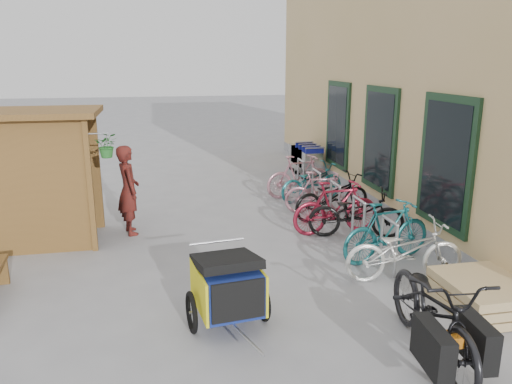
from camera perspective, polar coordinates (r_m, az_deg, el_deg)
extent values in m
plane|color=gray|center=(7.56, -1.48, -10.44)|extent=(80.00, 80.00, 0.00)
cube|color=tan|center=(13.60, 23.70, 14.81)|extent=(6.00, 13.00, 7.00)
cube|color=gray|center=(12.58, 11.11, 0.41)|extent=(0.18, 13.00, 0.30)
cube|color=#16311C|center=(8.74, 20.87, 3.15)|extent=(0.06, 1.50, 2.20)
cube|color=black|center=(8.73, 20.70, 3.14)|extent=(0.02, 1.25, 1.95)
cube|color=#16311C|center=(10.90, 13.94, 5.84)|extent=(0.06, 1.50, 2.20)
cube|color=black|center=(10.89, 13.80, 5.84)|extent=(0.02, 1.25, 1.95)
cube|color=#16311C|center=(13.18, 9.32, 7.58)|extent=(0.06, 1.50, 2.20)
cube|color=black|center=(13.17, 9.20, 7.58)|extent=(0.02, 1.25, 1.95)
cube|color=brown|center=(8.90, -18.43, 0.58)|extent=(0.09, 0.09, 2.30)
cube|color=brown|center=(10.16, -17.62, 2.35)|extent=(0.09, 0.09, 2.30)
cube|color=brown|center=(9.09, -24.04, 0.33)|extent=(1.80, 0.05, 2.30)
cube|color=brown|center=(10.27, -22.62, 2.03)|extent=(1.80, 0.05, 2.30)
cube|color=brown|center=(9.49, -24.03, 8.28)|extent=(2.15, 1.65, 0.10)
cube|color=brown|center=(9.78, -24.28, -0.26)|extent=(1.30, 1.15, 0.04)
cube|color=brown|center=(9.65, -24.66, 3.18)|extent=(1.30, 1.15, 0.04)
cylinder|color=#A5A8AD|center=(8.71, -17.73, 6.39)|extent=(0.36, 0.02, 0.02)
imported|color=#236525|center=(8.73, -16.65, 5.15)|extent=(0.38, 0.33, 0.42)
cylinder|color=#A5A8AD|center=(7.87, 15.67, -6.63)|extent=(0.05, 0.05, 0.84)
cylinder|color=#A5A8AD|center=(8.29, 14.12, -5.42)|extent=(0.05, 0.05, 0.84)
cylinder|color=#A5A8AD|center=(7.94, 15.08, -3.18)|extent=(0.05, 0.50, 0.05)
cylinder|color=#A5A8AD|center=(8.88, 12.20, -3.92)|extent=(0.05, 0.05, 0.84)
cylinder|color=#A5A8AD|center=(9.32, 10.99, -2.96)|extent=(0.05, 0.05, 0.84)
cylinder|color=#A5A8AD|center=(8.98, 11.72, -0.88)|extent=(0.05, 0.50, 0.05)
cylinder|color=#A5A8AD|center=(9.94, 9.47, -1.76)|extent=(0.05, 0.05, 0.84)
cylinder|color=#A5A8AD|center=(10.39, 8.50, -0.99)|extent=(0.05, 0.05, 0.84)
cylinder|color=#A5A8AD|center=(10.06, 9.07, 0.93)|extent=(0.05, 0.50, 0.05)
cylinder|color=#A5A8AD|center=(11.02, 7.28, -0.02)|extent=(0.05, 0.05, 0.84)
cylinder|color=#A5A8AD|center=(11.48, 6.49, 0.61)|extent=(0.05, 0.05, 0.84)
cylinder|color=#A5A8AD|center=(11.16, 6.94, 2.39)|extent=(0.05, 0.50, 0.05)
cylinder|color=#A5A8AD|center=(12.13, 5.48, 1.41)|extent=(0.05, 0.05, 0.84)
cylinder|color=#A5A8AD|center=(12.60, 4.82, 1.93)|extent=(0.05, 0.05, 0.84)
cylinder|color=#A5A8AD|center=(12.28, 5.19, 3.59)|extent=(0.05, 0.50, 0.05)
cube|color=tan|center=(7.47, 24.43, -11.60)|extent=(1.00, 1.20, 0.12)
cube|color=tan|center=(7.41, 24.55, -10.62)|extent=(1.00, 1.20, 0.12)
cube|color=tan|center=(7.35, 24.67, -9.63)|extent=(1.00, 1.20, 0.12)
cube|color=silver|center=(13.94, 6.17, 3.73)|extent=(0.51, 0.79, 0.48)
cube|color=#161D94|center=(13.51, 6.72, 4.75)|extent=(0.51, 0.04, 0.17)
cylinder|color=silver|center=(13.47, 6.76, 5.00)|extent=(0.54, 0.03, 0.03)
cylinder|color=black|center=(13.69, 5.71, 1.39)|extent=(0.04, 0.11, 0.11)
cube|color=silver|center=(14.24, 5.78, 3.97)|extent=(0.51, 0.79, 0.48)
cube|color=#161D94|center=(13.81, 6.30, 4.98)|extent=(0.51, 0.04, 0.17)
cylinder|color=silver|center=(13.78, 6.35, 5.23)|extent=(0.54, 0.03, 0.03)
cylinder|color=black|center=(13.99, 5.32, 1.69)|extent=(0.04, 0.11, 0.11)
cube|color=silver|center=(14.55, 5.41, 4.21)|extent=(0.51, 0.79, 0.48)
cube|color=#161D94|center=(14.12, 5.91, 5.21)|extent=(0.51, 0.04, 0.17)
cylinder|color=silver|center=(14.08, 5.95, 5.45)|extent=(0.54, 0.03, 0.03)
cylinder|color=black|center=(14.29, 4.95, 1.98)|extent=(0.04, 0.11, 0.11)
cube|color=silver|center=(14.85, 5.05, 4.44)|extent=(0.51, 0.79, 0.48)
cube|color=#161D94|center=(14.42, 5.53, 5.42)|extent=(0.51, 0.04, 0.17)
cylinder|color=silver|center=(14.38, 5.56, 5.66)|extent=(0.54, 0.03, 0.03)
cylinder|color=black|center=(14.59, 4.60, 2.26)|extent=(0.04, 0.11, 0.11)
cube|color=navy|center=(6.29, -3.27, -10.74)|extent=(0.79, 0.98, 0.53)
cube|color=yellow|center=(6.21, -6.55, -11.15)|extent=(0.15, 0.90, 0.53)
cube|color=yellow|center=(6.38, -0.09, -10.30)|extent=(0.15, 0.90, 0.53)
cube|color=black|center=(5.87, -2.01, -12.35)|extent=(0.64, 0.11, 0.48)
cube|color=black|center=(6.21, -3.45, -7.87)|extent=(0.85, 0.95, 0.26)
torus|color=black|center=(6.32, -7.38, -13.49)|extent=(0.13, 0.53, 0.52)
torus|color=black|center=(6.53, 0.76, -12.36)|extent=(0.13, 0.53, 0.52)
cylinder|color=#B7B7BC|center=(5.77, -1.10, -16.35)|extent=(0.13, 0.77, 0.03)
cylinder|color=#B7B7BC|center=(6.56, -4.48, -5.66)|extent=(0.72, 0.12, 0.03)
imported|color=black|center=(5.99, 19.59, -12.63)|extent=(0.94, 2.17, 1.11)
cube|color=black|center=(5.50, 19.54, -16.42)|extent=(0.24, 0.66, 0.45)
cube|color=black|center=(5.80, 23.75, -15.17)|extent=(0.24, 0.66, 0.45)
cube|color=orange|center=(5.62, 21.75, -15.35)|extent=(0.14, 0.19, 0.12)
imported|color=maroon|center=(9.70, -14.37, 0.21)|extent=(0.55, 0.71, 1.71)
imported|color=silver|center=(7.81, 16.62, -6.46)|extent=(1.85, 0.81, 0.94)
imported|color=#1B696F|center=(8.47, 14.76, -4.36)|extent=(1.77, 0.85, 1.03)
imported|color=black|center=(9.46, 11.38, -2.42)|extent=(1.87, 1.07, 0.93)
imported|color=maroon|center=(9.58, 9.14, -1.75)|extent=(1.76, 0.60, 1.04)
imported|color=black|center=(10.53, 8.72, -0.47)|extent=(1.91, 1.09, 0.95)
imported|color=#C17D8C|center=(10.84, 7.37, -0.03)|extent=(1.59, 0.65, 0.93)
imported|color=#1B696F|center=(11.80, 6.40, 1.14)|extent=(1.80, 1.09, 0.89)
imported|color=#C17D8C|center=(12.10, 4.94, 1.85)|extent=(1.77, 0.82, 1.03)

